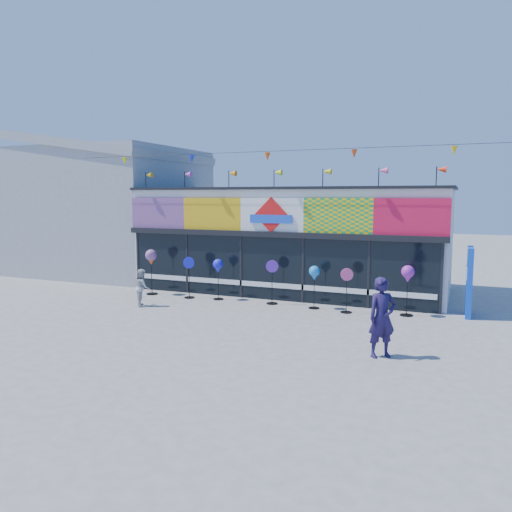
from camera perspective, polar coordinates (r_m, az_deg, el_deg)
The scene contains 13 objects.
ground at distance 15.23m, azimuth -2.87°, elevation -7.46°, with size 80.00×80.00×0.00m, color slate.
kite_shop at distance 20.35m, azimuth 4.31°, elevation 2.01°, with size 16.00×5.70×5.31m.
neighbour_building at distance 26.09m, azimuth -16.31°, elevation 5.37°, with size 8.18×7.20×6.87m.
blue_sign at distance 17.02m, azimuth 23.19°, elevation -2.71°, with size 0.20×1.10×2.19m.
spinner_0 at distance 19.48m, azimuth -11.89°, elevation -0.28°, with size 0.44×0.44×1.74m.
spinner_1 at distance 18.62m, azimuth -7.66°, elevation -2.32°, with size 0.43×0.39×1.54m.
spinner_2 at distance 18.17m, azimuth -4.36°, elevation -1.27°, with size 0.38×0.38×1.50m.
spinner_3 at distance 17.45m, azimuth 1.85°, elevation -2.85°, with size 0.43×0.40×1.55m.
spinner_4 at distance 16.79m, azimuth 6.69°, elevation -2.09°, with size 0.37×0.37×1.45m.
spinner_5 at distance 16.41m, azimuth 10.31°, elevation -3.76°, with size 0.40×0.37×1.46m.
spinner_6 at distance 16.36m, azimuth 16.96°, elevation -2.14°, with size 0.41×0.41×1.61m.
adult_man at distance 12.11m, azimuth 14.21°, elevation -6.82°, with size 0.69×0.45×1.90m, color #1E1440.
child at distance 17.65m, azimuth -12.88°, elevation -3.51°, with size 0.62×0.36×1.28m, color #B8B8B8.
Camera 1 is at (6.36, -13.31, 3.78)m, focal length 35.00 mm.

